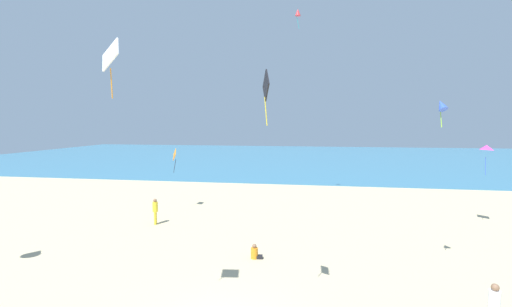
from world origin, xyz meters
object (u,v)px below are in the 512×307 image
Objects in this scene: kite_white at (110,55)px; kite_orange at (175,155)px; kite_black at (266,86)px; kite_red at (298,12)px; kite_blue at (442,105)px; person_3 at (155,210)px; kite_magenta at (487,148)px; person_1 at (255,253)px; person_0 at (494,306)px.

kite_orange is (-4.29, 14.64, -4.18)m from kite_white.
kite_red is at bearing 89.56° from kite_black.
kite_blue is at bearing 33.41° from kite_black.
kite_red is 0.89× the size of kite_black.
kite_orange is at bearing 77.53° from person_3.
person_1 is at bearing -151.51° from kite_magenta.
kite_black is (-6.78, -0.35, 6.50)m from person_0.
person_3 is 16.76m from kite_blue.
person_3 is at bearing -29.87° from person_0.
person_0 is at bearing -68.65° from kite_red.
kite_white is (-10.57, -5.65, 1.17)m from kite_blue.
kite_blue is (7.57, -0.88, 6.79)m from person_1.
kite_orange is 14.48m from kite_red.
kite_red is at bearing 77.08° from kite_white.
person_3 is 20.50m from kite_magenta.
kite_orange is 16.05m from kite_black.
kite_black is (4.18, 1.43, -0.78)m from kite_white.
kite_orange is at bearing -38.64° from person_0.
person_3 is at bearing -137.10° from kite_red.
kite_blue is 16.55m from kite_red.
kite_black is (-0.13, -17.36, -7.48)m from kite_red.
kite_blue is 17.63m from kite_orange.
person_3 is 18.10m from kite_red.
kite_red reaches higher than kite_orange.
kite_red reaches higher than person_1.
kite_magenta is (19.96, 2.53, 3.96)m from person_3.
kite_magenta is (15.85, 13.50, -3.32)m from kite_white.
person_0 is 9.30m from person_1.
person_0 is 0.92× the size of kite_orange.
kite_black reaches higher than kite_magenta.
person_3 is 14.21m from kite_black.
kite_black reaches higher than kite_orange.
kite_white is 0.94× the size of kite_magenta.
kite_orange is at bearing 123.00° from person_1.
person_1 is 0.41× the size of kite_black.
kite_blue is at bearing -35.19° from person_3.
kite_blue is at bearing -31.19° from kite_orange.
person_1 is at bearing -29.28° from person_0.
kite_orange is at bearing 176.76° from kite_magenta.
person_0 is at bearing -39.69° from person_1.
person_0 is 17.65m from person_3.
kite_black is (-11.67, -12.07, 2.54)m from kite_magenta.
person_1 is 10.21m from kite_blue.
kite_red is at bearing -67.15° from person_0.
kite_magenta is at bearing 45.97° from kite_black.
kite_blue is 0.76× the size of kite_red.
person_0 is 20.19m from kite_orange.
kite_magenta reaches higher than kite_orange.
kite_blue is 12.04m from kite_white.
kite_red is (8.60, 4.15, 10.88)m from kite_orange.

